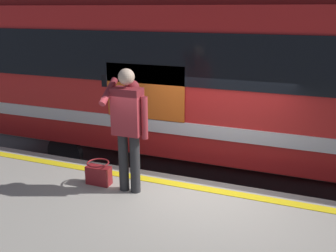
% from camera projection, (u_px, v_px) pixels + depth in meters
% --- Properties ---
extents(ground_plane, '(25.03, 25.03, 0.00)m').
position_uv_depth(ground_plane, '(199.00, 240.00, 6.04)').
color(ground_plane, '#3D3D3F').
extents(safety_line, '(14.99, 0.16, 0.01)m').
position_uv_depth(safety_line, '(195.00, 187.00, 5.44)').
color(safety_line, yellow).
rests_on(safety_line, platform).
extents(track_rail_near, '(19.88, 0.08, 0.16)m').
position_uv_depth(track_rail_near, '(222.00, 192.00, 7.46)').
color(track_rail_near, slate).
rests_on(track_rail_near, ground).
extents(track_rail_far, '(19.88, 0.08, 0.16)m').
position_uv_depth(track_rail_far, '(235.00, 165.00, 8.74)').
color(track_rail_far, slate).
rests_on(track_rail_far, ground).
extents(train_carriage, '(13.83, 2.86, 3.74)m').
position_uv_depth(train_carriage, '(292.00, 74.00, 7.02)').
color(train_carriage, red).
rests_on(train_carriage, ground).
extents(passenger, '(0.57, 0.55, 1.76)m').
position_uv_depth(passenger, '(128.00, 121.00, 5.04)').
color(passenger, '#262628').
rests_on(passenger, platform).
extents(handbag, '(0.37, 0.33, 0.35)m').
position_uv_depth(handbag, '(99.00, 174.00, 5.50)').
color(handbag, maroon).
rests_on(handbag, platform).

